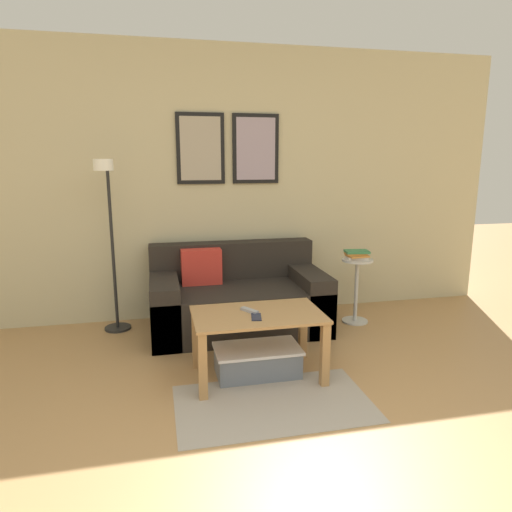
# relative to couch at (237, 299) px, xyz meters

# --- Properties ---
(wall_back) EXTENTS (5.60, 0.09, 2.55)m
(wall_back) POSITION_rel_couch_xyz_m (-0.06, 0.46, 1.01)
(wall_back) COLOR #C6BC93
(wall_back) RESTS_ON ground_plane
(area_rug) EXTENTS (1.24, 0.72, 0.01)m
(area_rug) POSITION_rel_couch_xyz_m (-0.01, -1.37, -0.27)
(area_rug) COLOR #A39989
(area_rug) RESTS_ON ground_plane
(couch) EXTENTS (1.54, 0.86, 0.75)m
(couch) POSITION_rel_couch_xyz_m (0.00, 0.00, 0.00)
(couch) COLOR #28231E
(couch) RESTS_ON ground_plane
(coffee_table) EXTENTS (0.90, 0.55, 0.47)m
(coffee_table) POSITION_rel_couch_xyz_m (-0.03, -0.97, 0.11)
(coffee_table) COLOR #AD7F4C
(coffee_table) RESTS_ON ground_plane
(storage_bin) EXTENTS (0.61, 0.35, 0.20)m
(storage_bin) POSITION_rel_couch_xyz_m (-0.02, -0.94, -0.17)
(storage_bin) COLOR slate
(storage_bin) RESTS_ON ground_plane
(floor_lamp) EXTENTS (0.23, 0.49, 1.52)m
(floor_lamp) POSITION_rel_couch_xyz_m (-1.07, 0.05, 0.67)
(floor_lamp) COLOR black
(floor_lamp) RESTS_ON ground_plane
(side_table) EXTENTS (0.29, 0.29, 0.61)m
(side_table) POSITION_rel_couch_xyz_m (1.12, -0.09, 0.09)
(side_table) COLOR silver
(side_table) RESTS_ON ground_plane
(book_stack) EXTENTS (0.23, 0.19, 0.08)m
(book_stack) POSITION_rel_couch_xyz_m (1.12, -0.07, 0.38)
(book_stack) COLOR silver
(book_stack) RESTS_ON side_table
(remote_control) EXTENTS (0.11, 0.15, 0.02)m
(remote_control) POSITION_rel_couch_xyz_m (-0.07, -0.93, 0.21)
(remote_control) COLOR #99999E
(remote_control) RESTS_ON coffee_table
(cell_phone) EXTENTS (0.09, 0.15, 0.01)m
(cell_phone) POSITION_rel_couch_xyz_m (-0.05, -1.05, 0.20)
(cell_phone) COLOR #1E2338
(cell_phone) RESTS_ON coffee_table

